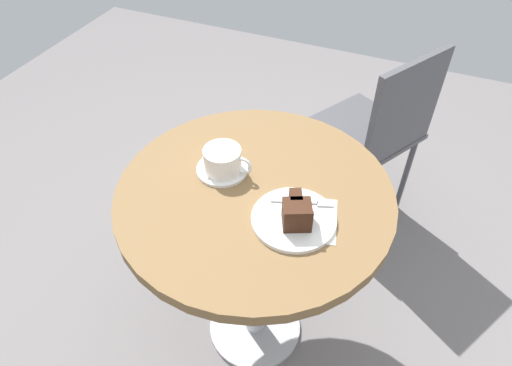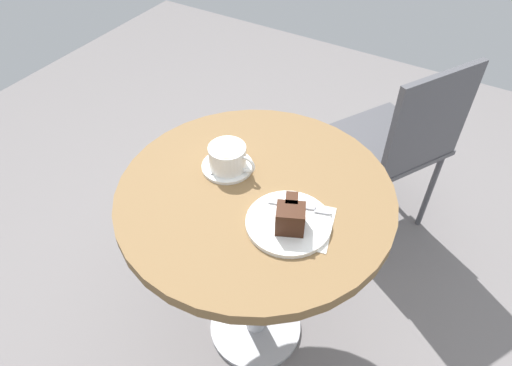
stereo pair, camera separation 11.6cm
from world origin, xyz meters
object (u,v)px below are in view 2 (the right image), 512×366
at_px(saucer, 227,166).
at_px(coffee_cup, 228,157).
at_px(cake_plate, 288,223).
at_px(fork, 307,208).
at_px(cake_slice, 290,217).
at_px(cafe_chair, 403,139).
at_px(napkin, 298,223).
at_px(teaspoon, 212,160).

xyz_separation_m(saucer, coffee_cup, (0.01, -0.00, 0.04)).
xyz_separation_m(cake_plate, fork, (0.02, 0.06, 0.01)).
bearing_deg(saucer, fork, -8.27).
relative_size(cake_slice, cafe_chair, 0.13).
xyz_separation_m(cake_plate, napkin, (0.02, 0.02, -0.00)).
relative_size(saucer, fork, 0.94).
height_order(saucer, fork, fork).
bearing_deg(cafe_chair, cake_plate, 23.26).
relative_size(teaspoon, cake_slice, 0.80).
bearing_deg(cake_slice, cafe_chair, 84.12).
xyz_separation_m(saucer, fork, (0.26, -0.04, 0.01)).
relative_size(coffee_cup, napkin, 0.70).
bearing_deg(cafe_chair, fork, 24.28).
bearing_deg(cake_plate, saucer, 158.05).
xyz_separation_m(cake_plate, cafe_chair, (0.09, 0.78, -0.23)).
relative_size(coffee_cup, cake_slice, 1.32).
xyz_separation_m(cake_slice, napkin, (0.01, 0.03, -0.04)).
height_order(saucer, cake_slice, cake_slice).
height_order(teaspoon, cake_plate, teaspoon).
bearing_deg(cake_slice, napkin, 69.35).
relative_size(napkin, cafe_chair, 0.24).
xyz_separation_m(fork, napkin, (-0.00, -0.04, -0.01)).
distance_m(fork, cafe_chair, 0.76).
distance_m(coffee_cup, cafe_chair, 0.80).
bearing_deg(cake_slice, coffee_cup, 156.96).
xyz_separation_m(coffee_cup, fork, (0.26, -0.03, -0.03)).
bearing_deg(coffee_cup, cafe_chair, 64.47).
bearing_deg(napkin, saucer, 162.51).
distance_m(teaspoon, napkin, 0.32).
bearing_deg(coffee_cup, fork, -7.54).
distance_m(cake_slice, cafe_chair, 0.84).
bearing_deg(cafe_chair, cake_slice, 23.99).
distance_m(saucer, napkin, 0.27).
xyz_separation_m(teaspoon, cafe_chair, (0.38, 0.68, -0.24)).
height_order(cake_slice, cafe_chair, cafe_chair).
height_order(napkin, cafe_chair, cafe_chair).
xyz_separation_m(coffee_cup, teaspoon, (-0.05, -0.00, -0.03)).
height_order(coffee_cup, cake_plate, coffee_cup).
height_order(saucer, cake_plate, cake_plate).
height_order(saucer, napkin, saucer).
height_order(coffee_cup, teaspoon, coffee_cup).
relative_size(teaspoon, cake_plate, 0.40).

